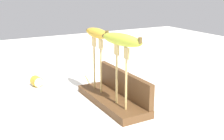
# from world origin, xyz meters

# --- Properties ---
(ground_plane) EXTENTS (3.00, 3.00, 0.00)m
(ground_plane) POSITION_xyz_m (0.00, 0.00, 0.00)
(ground_plane) COLOR white
(wooden_board) EXTENTS (0.34, 0.12, 0.03)m
(wooden_board) POSITION_xyz_m (0.00, 0.00, 0.01)
(wooden_board) COLOR brown
(wooden_board) RESTS_ON ground
(board_backstop) EXTENTS (0.34, 0.02, 0.09)m
(board_backstop) POSITION_xyz_m (0.00, 0.05, 0.07)
(board_backstop) COLOR brown
(board_backstop) RESTS_ON wooden_board
(fork_stand_left) EXTENTS (0.08, 0.01, 0.20)m
(fork_stand_left) POSITION_xyz_m (-0.09, -0.01, 0.15)
(fork_stand_left) COLOR tan
(fork_stand_left) RESTS_ON wooden_board
(fork_stand_right) EXTENTS (0.09, 0.01, 0.20)m
(fork_stand_right) POSITION_xyz_m (0.09, -0.01, 0.15)
(fork_stand_right) COLOR tan
(fork_stand_right) RESTS_ON wooden_board
(banana_raised_left) EXTENTS (0.16, 0.05, 0.04)m
(banana_raised_left) POSITION_xyz_m (-0.09, -0.01, 0.24)
(banana_raised_left) COLOR gold
(banana_raised_left) RESTS_ON fork_stand_left
(banana_raised_right) EXTENTS (0.18, 0.08, 0.04)m
(banana_raised_right) POSITION_xyz_m (0.09, -0.01, 0.25)
(banana_raised_right) COLOR #B2C138
(banana_raised_right) RESTS_ON fork_stand_right
(fork_fallen_near) EXTENTS (0.18, 0.06, 0.01)m
(fork_fallen_near) POSITION_xyz_m (-0.24, 0.02, 0.00)
(fork_fallen_near) COLOR tan
(fork_fallen_near) RESTS_ON ground
(banana_chunk_near) EXTENTS (0.05, 0.05, 0.04)m
(banana_chunk_near) POSITION_xyz_m (-0.32, -0.19, 0.02)
(banana_chunk_near) COLOR gold
(banana_chunk_near) RESTS_ON ground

